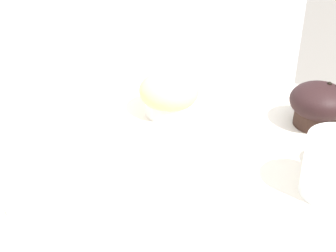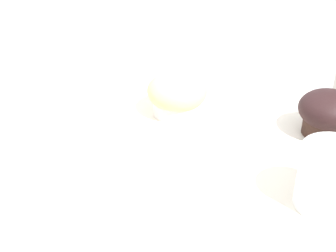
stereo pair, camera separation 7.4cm
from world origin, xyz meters
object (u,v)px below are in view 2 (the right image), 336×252
Objects in this scene: muffin_back_right at (177,94)px; serving_plate at (63,180)px; coffee_cup at (332,176)px; muffin_back_left at (328,113)px.

muffin_back_right reaches higher than serving_plate.
serving_plate is (-0.25, 0.29, -0.04)m from coffee_cup.
coffee_cup is 0.38m from serving_plate.
coffee_cup is at bearing -147.71° from muffin_back_left.
serving_plate is at bearing 155.91° from muffin_back_left.
muffin_back_right is at bearing 85.67° from coffee_cup.
muffin_back_left is 0.78× the size of coffee_cup.
muffin_back_left is 0.19m from coffee_cup.
muffin_back_right is 0.83× the size of coffee_cup.
serving_plate is at bearing 130.69° from coffee_cup.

